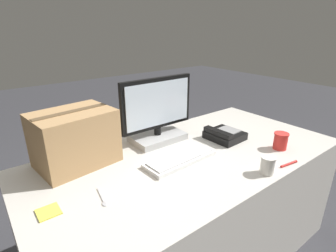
{
  "coord_description": "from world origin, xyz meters",
  "views": [
    {
      "loc": [
        -0.91,
        -0.97,
        1.4
      ],
      "look_at": [
        -0.07,
        0.12,
        0.86
      ],
      "focal_mm": 28.0,
      "sensor_mm": 36.0,
      "label": 1
    }
  ],
  "objects_px": {
    "desk_phone": "(224,135)",
    "sticky_note_pad": "(48,212)",
    "pen_marker": "(289,164)",
    "keyboard": "(180,159)",
    "spoon": "(103,200)",
    "cardboard_box": "(75,138)",
    "paper_cup_left": "(268,165)",
    "paper_cup_right": "(281,141)",
    "monitor": "(157,116)"
  },
  "relations": [
    {
      "from": "paper_cup_right",
      "to": "cardboard_box",
      "type": "height_order",
      "value": "cardboard_box"
    },
    {
      "from": "keyboard",
      "to": "spoon",
      "type": "relative_size",
      "value": 2.98
    },
    {
      "from": "keyboard",
      "to": "paper_cup_left",
      "type": "height_order",
      "value": "paper_cup_left"
    },
    {
      "from": "cardboard_box",
      "to": "sticky_note_pad",
      "type": "height_order",
      "value": "cardboard_box"
    },
    {
      "from": "desk_phone",
      "to": "cardboard_box",
      "type": "bearing_deg",
      "value": 160.17
    },
    {
      "from": "keyboard",
      "to": "sticky_note_pad",
      "type": "distance_m",
      "value": 0.68
    },
    {
      "from": "monitor",
      "to": "desk_phone",
      "type": "height_order",
      "value": "monitor"
    },
    {
      "from": "cardboard_box",
      "to": "pen_marker",
      "type": "relative_size",
      "value": 3.41
    },
    {
      "from": "spoon",
      "to": "pen_marker",
      "type": "distance_m",
      "value": 0.96
    },
    {
      "from": "cardboard_box",
      "to": "desk_phone",
      "type": "bearing_deg",
      "value": -17.06
    },
    {
      "from": "keyboard",
      "to": "cardboard_box",
      "type": "xyz_separation_m",
      "value": [
        -0.44,
        0.32,
        0.13
      ]
    },
    {
      "from": "desk_phone",
      "to": "paper_cup_left",
      "type": "bearing_deg",
      "value": -113.31
    },
    {
      "from": "paper_cup_right",
      "to": "sticky_note_pad",
      "type": "xyz_separation_m",
      "value": [
        -1.24,
        0.24,
        -0.05
      ]
    },
    {
      "from": "desk_phone",
      "to": "sticky_note_pad",
      "type": "height_order",
      "value": "desk_phone"
    },
    {
      "from": "desk_phone",
      "to": "pen_marker",
      "type": "height_order",
      "value": "desk_phone"
    },
    {
      "from": "paper_cup_left",
      "to": "spoon",
      "type": "bearing_deg",
      "value": 158.02
    },
    {
      "from": "paper_cup_right",
      "to": "spoon",
      "type": "distance_m",
      "value": 1.06
    },
    {
      "from": "paper_cup_right",
      "to": "pen_marker",
      "type": "bearing_deg",
      "value": -135.35
    },
    {
      "from": "paper_cup_right",
      "to": "spoon",
      "type": "xyz_separation_m",
      "value": [
        -1.04,
        0.18,
        -0.05
      ]
    },
    {
      "from": "desk_phone",
      "to": "cardboard_box",
      "type": "xyz_separation_m",
      "value": [
        -0.86,
        0.26,
        0.11
      ]
    },
    {
      "from": "desk_phone",
      "to": "sticky_note_pad",
      "type": "bearing_deg",
      "value": -179.8
    },
    {
      "from": "desk_phone",
      "to": "paper_cup_right",
      "type": "distance_m",
      "value": 0.33
    },
    {
      "from": "desk_phone",
      "to": "pen_marker",
      "type": "bearing_deg",
      "value": -90.82
    },
    {
      "from": "desk_phone",
      "to": "spoon",
      "type": "height_order",
      "value": "desk_phone"
    },
    {
      "from": "sticky_note_pad",
      "to": "pen_marker",
      "type": "bearing_deg",
      "value": -18.83
    },
    {
      "from": "paper_cup_left",
      "to": "sticky_note_pad",
      "type": "bearing_deg",
      "value": 159.33
    },
    {
      "from": "monitor",
      "to": "paper_cup_left",
      "type": "distance_m",
      "value": 0.69
    },
    {
      "from": "paper_cup_right",
      "to": "cardboard_box",
      "type": "bearing_deg",
      "value": 151.09
    },
    {
      "from": "paper_cup_left",
      "to": "spoon",
      "type": "height_order",
      "value": "paper_cup_left"
    },
    {
      "from": "cardboard_box",
      "to": "sticky_note_pad",
      "type": "xyz_separation_m",
      "value": [
        -0.23,
        -0.32,
        -0.14
      ]
    },
    {
      "from": "pen_marker",
      "to": "paper_cup_right",
      "type": "bearing_deg",
      "value": 53.11
    },
    {
      "from": "keyboard",
      "to": "cardboard_box",
      "type": "relative_size",
      "value": 1.0
    },
    {
      "from": "desk_phone",
      "to": "paper_cup_left",
      "type": "height_order",
      "value": "paper_cup_left"
    },
    {
      "from": "desk_phone",
      "to": "spoon",
      "type": "xyz_separation_m",
      "value": [
        -0.89,
        -0.11,
        -0.03
      ]
    },
    {
      "from": "cardboard_box",
      "to": "paper_cup_left",
      "type": "bearing_deg",
      "value": -43.71
    },
    {
      "from": "cardboard_box",
      "to": "keyboard",
      "type": "bearing_deg",
      "value": -35.38
    },
    {
      "from": "monitor",
      "to": "desk_phone",
      "type": "distance_m",
      "value": 0.44
    },
    {
      "from": "desk_phone",
      "to": "spoon",
      "type": "relative_size",
      "value": 1.58
    },
    {
      "from": "desk_phone",
      "to": "paper_cup_right",
      "type": "bearing_deg",
      "value": -65.23
    },
    {
      "from": "keyboard",
      "to": "paper_cup_right",
      "type": "distance_m",
      "value": 0.62
    },
    {
      "from": "sticky_note_pad",
      "to": "keyboard",
      "type": "bearing_deg",
      "value": 0.3
    },
    {
      "from": "keyboard",
      "to": "sticky_note_pad",
      "type": "relative_size",
      "value": 4.88
    },
    {
      "from": "spoon",
      "to": "keyboard",
      "type": "bearing_deg",
      "value": 107.23
    },
    {
      "from": "monitor",
      "to": "keyboard",
      "type": "relative_size",
      "value": 1.18
    },
    {
      "from": "keyboard",
      "to": "cardboard_box",
      "type": "distance_m",
      "value": 0.56
    },
    {
      "from": "paper_cup_right",
      "to": "pen_marker",
      "type": "height_order",
      "value": "paper_cup_right"
    },
    {
      "from": "paper_cup_left",
      "to": "sticky_note_pad",
      "type": "xyz_separation_m",
      "value": [
        -0.93,
        0.35,
        -0.04
      ]
    },
    {
      "from": "paper_cup_right",
      "to": "paper_cup_left",
      "type": "bearing_deg",
      "value": -159.63
    },
    {
      "from": "monitor",
      "to": "pen_marker",
      "type": "height_order",
      "value": "monitor"
    },
    {
      "from": "pen_marker",
      "to": "keyboard",
      "type": "bearing_deg",
      "value": 146.78
    }
  ]
}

